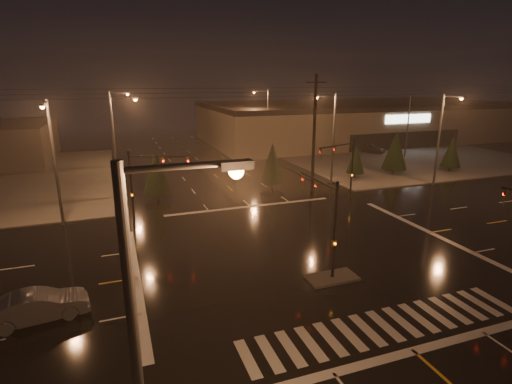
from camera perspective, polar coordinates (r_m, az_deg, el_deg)
ground at (r=27.90m, az=6.63°, el=-8.58°), size 140.00×140.00×0.00m
sidewalk_ne at (r=68.04m, az=18.31°, el=5.31°), size 36.00×36.00×0.12m
median_island at (r=24.72m, az=10.81°, el=-11.93°), size 3.00×1.60×0.15m
crosswalk at (r=21.23m, az=17.92°, el=-17.69°), size 15.00×2.60×0.01m
stop_bar_near at (r=20.00m, az=21.59°, el=-20.37°), size 16.00×0.50×0.01m
stop_bar_far at (r=37.39m, az=-0.82°, el=-2.07°), size 16.00×0.50×0.01m
parking_lot at (r=69.74m, az=22.58°, el=5.12°), size 50.00×24.00×0.08m
retail_building at (r=83.30m, az=14.54°, el=10.00°), size 60.20×28.30×7.20m
signal_mast_median at (r=24.01m, az=10.14°, el=-3.18°), size 0.25×4.59×6.00m
signal_mast_ne at (r=39.72m, az=12.69°, el=4.25°), size 4.84×1.86×6.00m
signal_mast_nw at (r=33.76m, az=-15.79°, el=2.05°), size 4.84×1.86×6.00m
streetlight_0 at (r=9.53m, az=-14.83°, el=-21.05°), size 2.77×0.32×10.00m
streetlight_1 at (r=41.08m, az=-19.22°, el=6.98°), size 2.77×0.32×10.00m
streetlight_2 at (r=56.97m, az=-19.56°, el=9.17°), size 2.77×0.32×10.00m
streetlight_3 at (r=45.21m, az=10.70°, el=8.30°), size 2.77×0.32×10.00m
streetlight_4 at (r=63.18m, az=1.43°, el=10.61°), size 2.77×0.32×10.00m
streetlight_5 at (r=34.63m, az=-26.97°, el=4.66°), size 0.32×2.77×10.00m
streetlight_6 at (r=47.99m, az=25.01°, el=7.53°), size 0.32×2.77×10.00m
utility_pole_1 at (r=41.90m, az=8.30°, el=8.29°), size 2.20×0.32×12.00m
conifer_0 at (r=49.02m, az=14.07°, el=4.58°), size 2.12×2.12×4.02m
conifer_1 at (r=52.44m, az=19.27°, el=5.68°), size 3.05×3.05×5.47m
conifer_2 at (r=56.67m, az=26.16°, el=5.17°), size 2.45×2.45×4.53m
conifer_3 at (r=40.17m, az=-14.06°, el=2.88°), size 2.73×2.73×4.96m
conifer_4 at (r=43.15m, az=2.35°, el=4.22°), size 2.73×2.73×4.96m
car_parked at (r=67.61m, az=15.97°, el=6.11°), size 4.26×5.26×1.68m
car_crossing at (r=22.93m, az=-28.70°, el=-14.12°), size 4.79×2.26×1.52m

